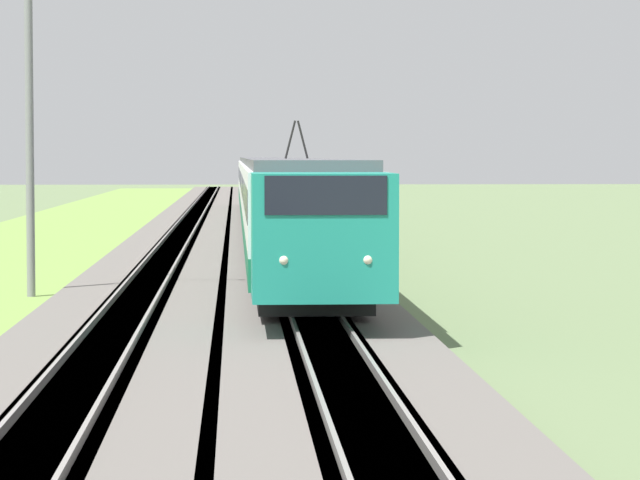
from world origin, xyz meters
TOP-DOWN VIEW (x-y plane):
  - ballast_main at (50.00, 0.00)m, footprint 240.00×4.40m
  - ballast_adjacent at (50.00, -4.18)m, footprint 240.00×4.40m
  - track_main at (50.00, 0.00)m, footprint 240.00×1.57m
  - track_adjacent at (50.00, -4.18)m, footprint 240.00×1.57m
  - grass_verge at (50.00, 5.25)m, footprint 240.00×11.07m
  - passenger_train at (63.73, -4.18)m, footprint 81.30×2.96m
  - catenary_mast_mid at (34.29, 2.92)m, footprint 0.22×2.56m

SIDE VIEW (x-z plane):
  - grass_verge at x=50.00m, z-range 0.00..0.12m
  - ballast_main at x=50.00m, z-range 0.00..0.30m
  - ballast_adjacent at x=50.00m, z-range 0.00..0.30m
  - track_main at x=50.00m, z-range -0.07..0.38m
  - track_adjacent at x=50.00m, z-range -0.07..0.38m
  - passenger_train at x=63.73m, z-range -0.17..4.69m
  - catenary_mast_mid at x=34.29m, z-range 0.15..9.42m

